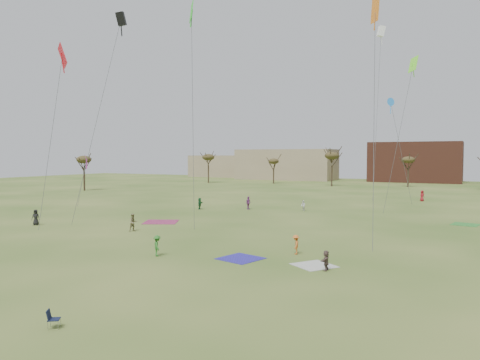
% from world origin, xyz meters
% --- Properties ---
extents(ground, '(260.00, 260.00, 0.00)m').
position_xyz_m(ground, '(0.00, 0.00, 0.00)').
color(ground, '#32571B').
rests_on(ground, ground).
extents(flyer_near_center, '(1.18, 1.19, 1.65)m').
position_xyz_m(flyer_near_center, '(-1.50, 0.60, 0.82)').
color(flyer_near_center, '#2C7326').
rests_on(flyer_near_center, ground).
extents(spectator_fore_b, '(1.03, 1.12, 1.85)m').
position_xyz_m(spectator_fore_b, '(-11.06, 9.09, 0.92)').
color(spectator_fore_b, '#807651').
rests_on(spectator_fore_b, ground).
extents(spectator_fore_c, '(0.44, 1.31, 1.41)m').
position_xyz_m(spectator_fore_c, '(11.64, 2.17, 0.70)').
color(spectator_fore_c, brown).
rests_on(spectator_fore_c, ground).
extents(flyer_mid_a, '(1.04, 0.94, 1.78)m').
position_xyz_m(flyer_mid_a, '(-23.75, 7.34, 0.89)').
color(flyer_mid_a, black).
rests_on(flyer_mid_a, ground).
extents(flyer_mid_b, '(0.84, 1.13, 1.56)m').
position_xyz_m(flyer_mid_b, '(7.98, 6.19, 0.78)').
color(flyer_mid_b, orange).
rests_on(flyer_mid_b, ground).
extents(spectator_mid_d, '(0.62, 1.18, 1.92)m').
position_xyz_m(spectator_mid_d, '(-8.90, 32.16, 0.96)').
color(spectator_mid_d, '#8E3C91').
rests_on(spectator_mid_d, ground).
extents(spectator_mid_e, '(0.90, 0.89, 1.47)m').
position_xyz_m(spectator_mid_e, '(-1.13, 34.25, 0.73)').
color(spectator_mid_e, white).
rests_on(spectator_mid_e, ground).
extents(flyer_far_a, '(0.78, 1.63, 1.68)m').
position_xyz_m(flyer_far_a, '(-15.38, 29.07, 0.84)').
color(flyer_far_a, '#206133').
rests_on(flyer_far_a, ground).
extents(flyer_far_b, '(1.01, 1.10, 1.89)m').
position_xyz_m(flyer_far_b, '(12.77, 56.71, 0.94)').
color(flyer_far_b, maroon).
rests_on(flyer_far_b, ground).
extents(blanket_blue, '(3.56, 3.56, 0.03)m').
position_xyz_m(blanket_blue, '(4.75, 2.76, 0.00)').
color(blanket_blue, '#2D25A3').
rests_on(blanket_blue, ground).
extents(blanket_cream, '(3.64, 3.64, 0.03)m').
position_xyz_m(blanket_cream, '(10.48, 3.17, 0.00)').
color(blanket_cream, beige).
rests_on(blanket_cream, ground).
extents(blanket_plum, '(5.19, 5.19, 0.03)m').
position_xyz_m(blanket_plum, '(-12.50, 15.77, 0.00)').
color(blanket_plum, '#972E5A').
rests_on(blanket_plum, ground).
extents(blanket_olive, '(3.29, 3.29, 0.03)m').
position_xyz_m(blanket_olive, '(19.90, 29.99, 0.00)').
color(blanket_olive, '#328932').
rests_on(blanket_olive, ground).
extents(camp_chair_center, '(0.73, 0.72, 0.87)m').
position_xyz_m(camp_chair_center, '(3.54, -13.75, 0.26)').
color(camp_chair_center, '#121933').
rests_on(camp_chair_center, ground).
extents(kites_aloft, '(58.10, 52.20, 27.90)m').
position_xyz_m(kites_aloft, '(1.48, 28.97, 22.50)').
color(kites_aloft, '#199B82').
rests_on(kites_aloft, ground).
extents(tree_line, '(117.44, 49.32, 8.91)m').
position_xyz_m(tree_line, '(-2.85, 79.12, 7.09)').
color(tree_line, '#3A2B1E').
rests_on(tree_line, ground).
extents(building_tan, '(32.00, 14.00, 10.00)m').
position_xyz_m(building_tan, '(-35.00, 115.00, 5.00)').
color(building_tan, '#937F60').
rests_on(building_tan, ground).
extents(building_brick, '(26.00, 16.00, 12.00)m').
position_xyz_m(building_brick, '(5.00, 120.00, 6.00)').
color(building_brick, brown).
rests_on(building_brick, ground).
extents(building_tan_west, '(20.00, 12.00, 8.00)m').
position_xyz_m(building_tan_west, '(-65.00, 122.00, 4.00)').
color(building_tan_west, '#937F60').
rests_on(building_tan_west, ground).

